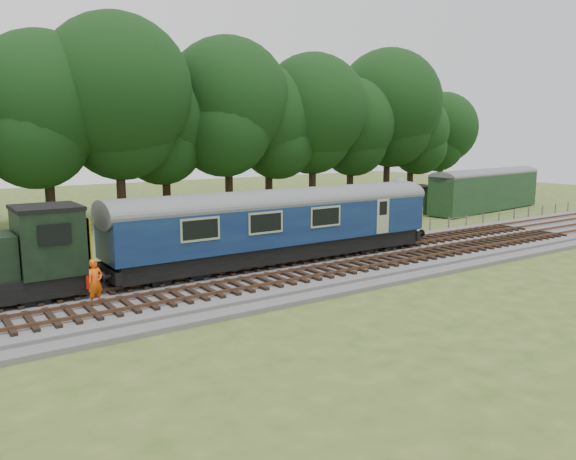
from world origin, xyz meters
TOP-DOWN VIEW (x-y plane):
  - ground at (0.00, 0.00)m, footprint 120.00×120.00m
  - ballast at (0.00, 0.00)m, footprint 70.00×7.00m
  - track_north at (0.00, 1.40)m, footprint 67.20×2.40m
  - track_south at (0.00, -1.60)m, footprint 67.20×2.40m
  - fence at (0.00, 4.50)m, footprint 64.00×0.12m
  - tree_line at (0.00, 22.00)m, footprint 70.00×8.00m
  - dmu_railcar at (-2.84, 1.40)m, footprint 18.05×2.86m
  - worker at (-12.87, -0.73)m, footprint 0.77×0.64m
  - parked_coach at (25.62, 9.93)m, footprint 15.01×4.40m
  - shed at (19.05, 12.62)m, footprint 3.95×3.95m
  - caravan at (26.06, 10.18)m, footprint 4.62×2.74m

SIDE VIEW (x-z plane):
  - ground at x=0.00m, z-range 0.00..0.00m
  - fence at x=0.00m, z-range -0.50..0.50m
  - tree_line at x=0.00m, z-range -9.00..9.00m
  - ballast at x=0.00m, z-range 0.00..0.35m
  - track_north at x=0.00m, z-range 0.31..0.52m
  - track_south at x=0.00m, z-range 0.31..0.52m
  - caravan at x=26.06m, z-range 0.00..2.13m
  - shed at x=19.05m, z-range 0.02..2.47m
  - worker at x=-12.87m, z-range 0.35..2.15m
  - parked_coach at x=25.62m, z-range 0.23..4.02m
  - dmu_railcar at x=-2.84m, z-range 0.67..4.54m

